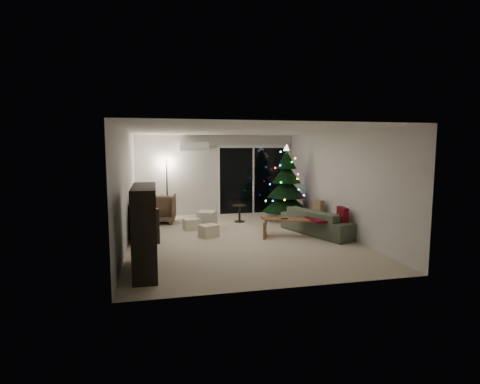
% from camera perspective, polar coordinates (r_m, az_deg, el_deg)
% --- Properties ---
extents(room, '(6.50, 7.51, 2.60)m').
position_cam_1_polar(room, '(10.23, 0.47, 0.64)').
color(room, beige).
rests_on(room, ground).
extents(bookshelf, '(0.95, 1.50, 1.48)m').
position_cam_1_polar(bookshelf, '(6.57, -15.84, -5.57)').
color(bookshelf, black).
rests_on(bookshelf, floor).
extents(media_cabinet, '(0.87, 1.33, 0.78)m').
position_cam_1_polar(media_cabinet, '(8.93, -14.99, -4.57)').
color(media_cabinet, black).
rests_on(media_cabinet, floor).
extents(stereo, '(0.40, 0.47, 0.17)m').
position_cam_1_polar(stereo, '(8.85, -15.08, -1.56)').
color(stereo, black).
rests_on(stereo, media_cabinet).
extents(armchair, '(0.98, 1.00, 0.82)m').
position_cam_1_polar(armchair, '(10.81, -12.20, -2.43)').
color(armchair, '#453623').
rests_on(armchair, floor).
extents(ottoman, '(0.61, 0.61, 0.42)m').
position_cam_1_polar(ottoman, '(10.10, -5.04, -4.11)').
color(ottoman, beige).
rests_on(ottoman, floor).
extents(cardboard_box_a, '(0.47, 0.40, 0.29)m').
position_cam_1_polar(cardboard_box_a, '(9.76, -7.37, -4.90)').
color(cardboard_box_a, beige).
rests_on(cardboard_box_a, floor).
extents(cardboard_box_b, '(0.51, 0.47, 0.29)m').
position_cam_1_polar(cardboard_box_b, '(8.96, -4.77, -5.92)').
color(cardboard_box_b, beige).
rests_on(cardboard_box_b, floor).
extents(side_table, '(0.44, 0.44, 0.49)m').
position_cam_1_polar(side_table, '(10.67, -0.07, -3.29)').
color(side_table, black).
rests_on(side_table, floor).
extents(floor_lamp, '(0.28, 0.28, 1.73)m').
position_cam_1_polar(floor_lamp, '(11.50, -11.05, 0.45)').
color(floor_lamp, black).
rests_on(floor_lamp, floor).
extents(sofa, '(1.47, 2.24, 0.61)m').
position_cam_1_polar(sofa, '(9.44, 12.10, -4.41)').
color(sofa, '#53594C').
rests_on(sofa, floor).
extents(sofa_throw, '(0.65, 1.50, 0.05)m').
position_cam_1_polar(sofa_throw, '(9.37, 11.56, -3.63)').
color(sofa_throw, maroon).
rests_on(sofa_throw, sofa).
extents(cushion_a, '(0.15, 0.41, 0.40)m').
position_cam_1_polar(cushion_a, '(10.08, 11.88, -2.27)').
color(cushion_a, olive).
rests_on(cushion_a, sofa).
extents(cushion_b, '(0.15, 0.41, 0.40)m').
position_cam_1_polar(cushion_b, '(8.93, 15.35, -3.53)').
color(cushion_b, maroon).
rests_on(cushion_b, sofa).
extents(coffee_table, '(1.41, 0.93, 0.42)m').
position_cam_1_polar(coffee_table, '(9.08, 7.68, -5.37)').
color(coffee_table, brown).
rests_on(coffee_table, floor).
extents(remote_a, '(0.17, 0.05, 0.02)m').
position_cam_1_polar(remote_a, '(8.98, 6.80, -4.05)').
color(remote_a, black).
rests_on(remote_a, coffee_table).
extents(remote_b, '(0.16, 0.09, 0.02)m').
position_cam_1_polar(remote_b, '(9.11, 8.18, -3.91)').
color(remote_b, slate).
rests_on(remote_b, coffee_table).
extents(christmas_tree, '(1.38, 1.38, 2.21)m').
position_cam_1_polar(christmas_tree, '(10.98, 7.05, 1.47)').
color(christmas_tree, black).
rests_on(christmas_tree, floor).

